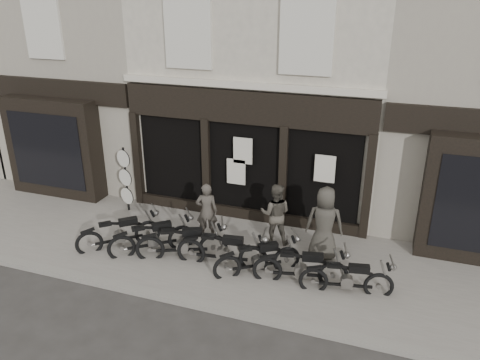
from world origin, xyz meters
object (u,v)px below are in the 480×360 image
(motorcycle_2, at_px, (183,246))
(motorcycle_6, at_px, (347,281))
(advert_sign_post, at_px, (126,182))
(man_right, at_px, (324,223))
(man_centre, at_px, (275,214))
(motorcycle_5, at_px, (301,270))
(motorcycle_0, at_px, (120,236))
(motorcycle_1, at_px, (153,240))
(motorcycle_4, at_px, (258,261))
(man_left, at_px, (207,211))
(motorcycle_3, at_px, (223,253))

(motorcycle_2, distance_m, motorcycle_6, 4.10)
(motorcycle_2, height_order, advert_sign_post, advert_sign_post)
(man_right, bearing_deg, man_centre, -21.77)
(motorcycle_5, xyz_separation_m, advert_sign_post, (-5.82, 1.99, 0.62))
(man_centre, bearing_deg, advert_sign_post, -12.81)
(motorcycle_2, relative_size, motorcycle_5, 1.00)
(motorcycle_0, distance_m, motorcycle_6, 5.90)
(man_right, xyz_separation_m, advert_sign_post, (-6.09, 0.75, -0.03))
(motorcycle_1, height_order, motorcycle_2, motorcycle_2)
(man_right, bearing_deg, motorcycle_2, 11.94)
(motorcycle_4, xyz_separation_m, man_right, (1.33, 1.19, 0.66))
(motorcycle_0, bearing_deg, motorcycle_1, -39.04)
(motorcycle_2, bearing_deg, motorcycle_5, -24.46)
(motorcycle_0, height_order, motorcycle_2, motorcycle_2)
(motorcycle_4, bearing_deg, motorcycle_6, -37.75)
(motorcycle_4, distance_m, advert_sign_post, 5.18)
(motorcycle_2, distance_m, man_left, 1.24)
(motorcycle_6, bearing_deg, motorcycle_1, 167.06)
(man_left, relative_size, advert_sign_post, 0.75)
(motorcycle_0, xyz_separation_m, man_left, (1.99, 1.16, 0.49))
(motorcycle_3, bearing_deg, man_left, 121.21)
(motorcycle_3, height_order, man_right, man_right)
(motorcycle_1, height_order, motorcycle_6, motorcycle_1)
(motorcycle_1, bearing_deg, motorcycle_6, -40.82)
(motorcycle_5, bearing_deg, motorcycle_4, 165.20)
(motorcycle_6, height_order, man_centre, man_centre)
(motorcycle_0, relative_size, man_centre, 1.09)
(motorcycle_4, xyz_separation_m, advert_sign_post, (-4.77, 1.94, 0.62))
(motorcycle_2, relative_size, motorcycle_6, 1.05)
(motorcycle_1, relative_size, man_left, 1.20)
(motorcycle_6, xyz_separation_m, man_left, (-3.91, 1.27, 0.52))
(motorcycle_6, xyz_separation_m, advert_sign_post, (-6.87, 2.05, 0.64))
(man_right, bearing_deg, motorcycle_1, 8.10)
(motorcycle_3, height_order, advert_sign_post, advert_sign_post)
(motorcycle_4, distance_m, motorcycle_5, 1.05)
(man_centre, xyz_separation_m, advert_sign_post, (-4.76, 0.41, 0.08))
(motorcycle_1, xyz_separation_m, man_centre, (2.84, 1.49, 0.52))
(motorcycle_6, xyz_separation_m, man_centre, (-2.11, 1.65, 0.55))
(motorcycle_2, relative_size, advert_sign_post, 1.02)
(motorcycle_6, distance_m, man_right, 1.65)
(motorcycle_3, distance_m, man_centre, 1.82)
(motorcycle_3, distance_m, man_left, 1.51)
(motorcycle_1, relative_size, advert_sign_post, 0.89)
(motorcycle_0, relative_size, man_right, 0.95)
(advert_sign_post, bearing_deg, motorcycle_0, -47.06)
(motorcycle_4, relative_size, motorcycle_5, 0.87)
(motorcycle_0, relative_size, motorcycle_1, 0.95)
(motorcycle_5, xyz_separation_m, motorcycle_6, (1.05, -0.06, -0.02))
(motorcycle_2, relative_size, motorcycle_4, 1.15)
(motorcycle_0, relative_size, motorcycle_2, 0.83)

